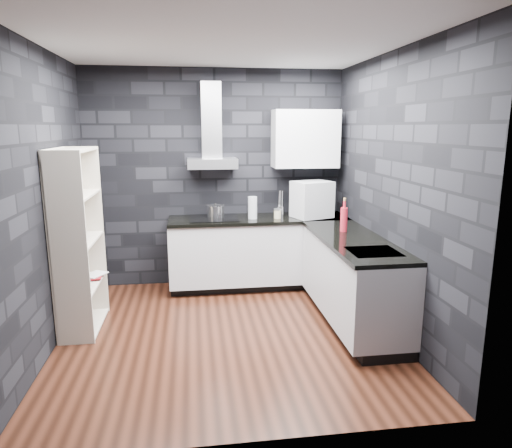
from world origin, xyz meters
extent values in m
plane|color=#3E1D11|center=(0.00, 0.00, 0.00)|extent=(3.20, 3.20, 0.00)
plane|color=silver|center=(0.00, 0.00, 2.70)|extent=(3.20, 3.20, 0.00)
cube|color=black|center=(0.00, 1.62, 1.35)|extent=(3.20, 0.05, 2.70)
cube|color=black|center=(0.00, -1.62, 1.35)|extent=(3.20, 0.05, 2.70)
cube|color=black|center=(-1.62, 0.00, 1.35)|extent=(0.05, 3.20, 2.70)
cube|color=black|center=(1.62, 0.00, 1.35)|extent=(0.05, 3.20, 2.70)
cube|color=black|center=(0.50, 1.34, 0.05)|extent=(2.18, 0.50, 0.10)
cube|color=black|center=(1.34, 0.10, 0.05)|extent=(0.50, 1.78, 0.10)
cube|color=silver|center=(0.50, 1.30, 0.48)|extent=(2.20, 0.60, 0.76)
cube|color=silver|center=(1.30, 0.10, 0.48)|extent=(0.60, 1.80, 0.76)
cube|color=black|center=(0.50, 1.29, 0.88)|extent=(2.20, 0.62, 0.04)
cube|color=black|center=(1.29, 0.10, 0.88)|extent=(0.62, 1.80, 0.04)
cube|color=black|center=(1.30, 1.30, 0.88)|extent=(0.62, 0.62, 0.04)
cube|color=silver|center=(-0.05, 1.43, 1.56)|extent=(0.60, 0.34, 0.12)
cube|color=silver|center=(-0.05, 1.50, 2.07)|extent=(0.24, 0.20, 0.90)
cube|color=silver|center=(1.10, 1.43, 1.85)|extent=(0.80, 0.35, 0.70)
cube|color=black|center=(-0.05, 1.30, 0.91)|extent=(0.58, 0.50, 0.01)
cube|color=silver|center=(1.30, -0.40, 0.89)|extent=(0.44, 0.40, 0.01)
cylinder|color=silver|center=(-0.02, 1.36, 0.97)|extent=(0.25, 0.25, 0.13)
cylinder|color=silver|center=(0.42, 1.23, 1.04)|extent=(0.14, 0.14, 0.27)
cylinder|color=#C6B88D|center=(0.72, 1.21, 0.95)|extent=(0.11, 0.11, 0.10)
cylinder|color=silver|center=(0.78, 1.36, 0.96)|extent=(0.10, 0.10, 0.12)
cube|color=silver|center=(1.15, 1.21, 1.12)|extent=(0.53, 0.47, 0.44)
cylinder|color=#B51D2D|center=(1.29, 0.41, 1.03)|extent=(0.08, 0.08, 0.26)
cube|color=beige|center=(-1.42, 0.36, 0.90)|extent=(0.48, 0.85, 1.80)
imported|color=silver|center=(-1.42, 0.23, 0.94)|extent=(0.25, 0.25, 0.05)
imported|color=maroon|center=(-1.41, 0.50, 0.57)|extent=(0.16, 0.04, 0.21)
imported|color=#B2B2B2|center=(-1.40, 0.59, 0.59)|extent=(0.16, 0.10, 0.23)
camera|label=1|loc=(-0.29, -4.17, 1.99)|focal=32.00mm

